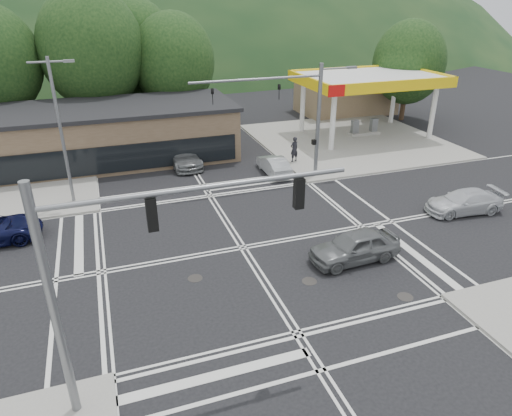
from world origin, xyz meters
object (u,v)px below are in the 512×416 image
object	(u,v)px
car_queue_a	(274,165)
pedestrian	(294,149)
car_grey_center	(355,246)
car_northbound	(183,156)
car_silver_east	(464,202)
car_queue_b	(195,145)

from	to	relation	value
car_queue_a	pedestrian	distance (m)	2.85
car_grey_center	car_northbound	bearing A→B (deg)	-165.03
car_silver_east	pedestrian	size ratio (longest dim) A/B	2.39
car_grey_center	car_silver_east	size ratio (longest dim) A/B	0.98
car_queue_a	car_northbound	xyz separation A→B (m)	(-6.00, 4.02, 0.10)
car_northbound	car_grey_center	bearing A→B (deg)	-75.33
car_grey_center	car_queue_a	bearing A→B (deg)	174.37
car_queue_b	car_silver_east	bearing A→B (deg)	127.23
car_queue_b	pedestrian	distance (m)	8.49
car_northbound	car_silver_east	bearing A→B (deg)	-47.11
car_grey_center	car_queue_a	xyz separation A→B (m)	(0.60, 12.70, -0.12)
car_queue_a	car_silver_east	bearing A→B (deg)	130.81
car_queue_a	car_northbound	distance (m)	7.22
car_queue_a	pedestrian	world-z (taller)	pedestrian
car_northbound	car_queue_b	bearing A→B (deg)	56.59
pedestrian	car_queue_a	bearing A→B (deg)	17.27
car_grey_center	car_northbound	world-z (taller)	car_grey_center
car_silver_east	car_queue_a	size ratio (longest dim) A/B	1.18
car_queue_b	car_northbound	bearing A→B (deg)	58.81
car_grey_center	car_queue_b	xyz separation A→B (m)	(-3.90, 19.30, -0.12)
car_silver_east	pedestrian	distance (m)	13.16
car_grey_center	pedestrian	bearing A→B (deg)	165.50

